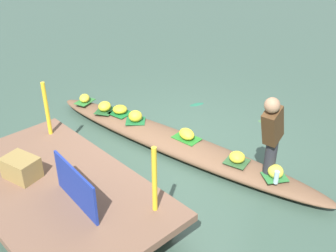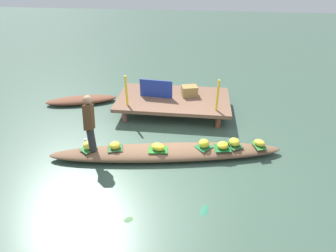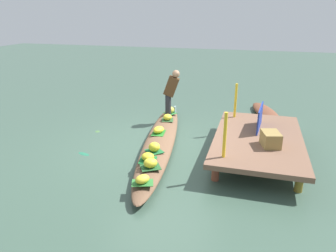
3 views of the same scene
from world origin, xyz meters
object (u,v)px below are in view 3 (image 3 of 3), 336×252
(banana_bunch_3, at_px, (148,157))
(banana_bunch_2, at_px, (167,117))
(vendor_person, at_px, (171,90))
(vendor_boat, at_px, (160,141))
(moored_boat, at_px, (266,113))
(banana_bunch_4, at_px, (142,179))
(banana_bunch_1, at_px, (154,147))
(banana_bunch_6, at_px, (170,110))
(market_banner, at_px, (260,118))
(water_bottle, at_px, (175,109))
(produce_crate, at_px, (271,139))
(banana_bunch_5, at_px, (150,163))
(banana_bunch_0, at_px, (159,130))

(banana_bunch_3, bearing_deg, banana_bunch_2, -173.10)
(vendor_person, bearing_deg, vendor_boat, 6.38)
(moored_boat, xyz_separation_m, vendor_person, (1.34, -2.56, 0.84))
(banana_bunch_4, bearing_deg, banana_bunch_1, -170.77)
(banana_bunch_3, bearing_deg, vendor_person, -173.60)
(banana_bunch_3, xyz_separation_m, banana_bunch_6, (-2.99, -0.38, 0.02))
(banana_bunch_1, bearing_deg, market_banner, 124.53)
(vendor_boat, xyz_separation_m, banana_bunch_6, (-1.73, -0.23, 0.22))
(moored_boat, xyz_separation_m, banana_bunch_4, (5.05, -2.04, 0.22))
(banana_bunch_2, xyz_separation_m, banana_bunch_6, (-0.59, -0.09, 0.01))
(water_bottle, xyz_separation_m, produce_crate, (2.20, 2.51, 0.25))
(moored_boat, bearing_deg, banana_bunch_2, -71.21)
(vendor_person, height_order, water_bottle, vendor_person)
(vendor_boat, bearing_deg, vendor_person, 177.13)
(banana_bunch_5, xyz_separation_m, water_bottle, (-3.34, -0.41, 0.00))
(banana_bunch_2, distance_m, banana_bunch_4, 3.27)
(banana_bunch_1, xyz_separation_m, banana_bunch_6, (-2.57, -0.37, -0.00))
(banana_bunch_5, bearing_deg, water_bottle, -172.98)
(vendor_person, xyz_separation_m, market_banner, (1.06, 2.34, -0.24))
(vendor_boat, xyz_separation_m, banana_bunch_1, (0.84, 0.13, 0.22))
(banana_bunch_1, bearing_deg, banana_bunch_4, 9.23)
(vendor_person, distance_m, water_bottle, 0.64)
(vendor_boat, distance_m, water_bottle, 1.83)
(banana_bunch_6, relative_size, produce_crate, 0.51)
(banana_bunch_2, distance_m, banana_bunch_6, 0.60)
(banana_bunch_4, bearing_deg, water_bottle, -173.22)
(vendor_boat, bearing_deg, market_banner, 95.22)
(banana_bunch_1, bearing_deg, banana_bunch_0, -167.37)
(banana_bunch_1, height_order, banana_bunch_5, banana_bunch_1)
(banana_bunch_4, bearing_deg, banana_bunch_6, -171.48)
(vendor_boat, xyz_separation_m, water_bottle, (-1.81, -0.13, 0.22))
(vendor_boat, height_order, banana_bunch_1, banana_bunch_1)
(moored_boat, height_order, banana_bunch_4, banana_bunch_4)
(banana_bunch_0, bearing_deg, vendor_boat, 28.16)
(vendor_boat, height_order, moored_boat, vendor_boat)
(market_banner, relative_size, produce_crate, 2.14)
(market_banner, bearing_deg, banana_bunch_6, -111.16)
(moored_boat, bearing_deg, produce_crate, -16.94)
(banana_bunch_0, distance_m, banana_bunch_1, 1.03)
(banana_bunch_0, distance_m, market_banner, 2.32)
(banana_bunch_6, distance_m, vendor_person, 0.62)
(banana_bunch_5, distance_m, banana_bunch_6, 3.29)
(banana_bunch_2, distance_m, banana_bunch_5, 2.70)
(banana_bunch_0, xyz_separation_m, banana_bunch_1, (1.01, 0.23, 0.02))
(banana_bunch_5, bearing_deg, banana_bunch_6, -170.94)
(produce_crate, bearing_deg, banana_bunch_6, -129.00)
(market_banner, bearing_deg, banana_bunch_2, -99.16)
(banana_bunch_4, distance_m, market_banner, 3.24)
(banana_bunch_1, height_order, banana_bunch_2, banana_bunch_1)
(banana_bunch_0, distance_m, banana_bunch_5, 1.74)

